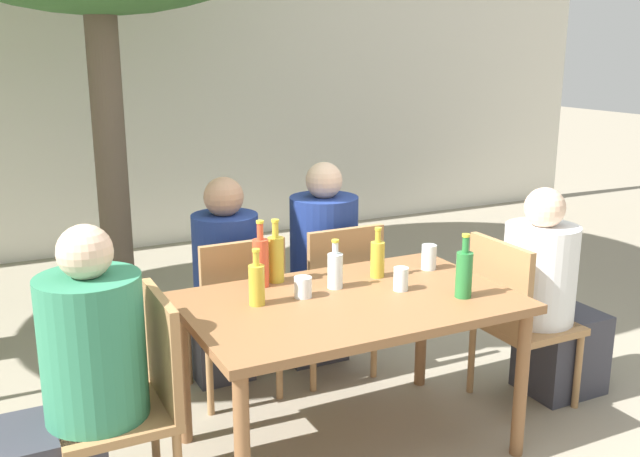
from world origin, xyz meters
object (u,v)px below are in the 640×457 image
object	(u,v)px
oil_cruet_4	(257,283)
dining_table_front	(350,315)
person_seated_1	(549,304)
patio_chair_3	(336,292)
patio_chair_2	(237,309)
drinking_glass_1	(429,257)
oil_cruet_2	(378,258)
green_bottle_5	(464,273)
drinking_glass_0	(303,287)
patio_chair_1	(514,313)
person_seated_2	(222,292)
drinking_glass_2	(401,279)
soda_bottle_0	(261,261)
patio_chair_0	(136,392)
person_seated_3	(318,273)
oil_cruet_1	(276,258)
person_seated_0	(75,395)
water_bottle_3	(335,269)

from	to	relation	value
oil_cruet_4	dining_table_front	bearing A→B (deg)	-15.78
person_seated_1	patio_chair_3	bearing A→B (deg)	52.76
patio_chair_3	oil_cruet_4	distance (m)	0.95
patio_chair_2	patio_chair_3	xyz separation A→B (m)	(0.58, 0.00, 0.00)
drinking_glass_1	patio_chair_2	bearing A→B (deg)	150.16
oil_cruet_2	green_bottle_5	world-z (taller)	green_bottle_5
drinking_glass_0	patio_chair_3	bearing A→B (deg)	50.80
patio_chair_1	person_seated_2	world-z (taller)	person_seated_2
drinking_glass_0	drinking_glass_2	bearing A→B (deg)	-14.80
oil_cruet_4	soda_bottle_0	bearing A→B (deg)	63.97
patio_chair_0	person_seated_3	bearing A→B (deg)	126.23
patio_chair_1	person_seated_2	distance (m)	1.55
patio_chair_3	oil_cruet_2	size ratio (longest dim) A/B	3.63
person_seated_2	drinking_glass_2	xyz separation A→B (m)	(0.55, -0.92, 0.27)
oil_cruet_1	oil_cruet_2	distance (m)	0.49
soda_bottle_0	drinking_glass_2	xyz separation A→B (m)	(0.55, -0.34, -0.07)
patio_chair_1	person_seated_3	size ratio (longest dim) A/B	0.74
drinking_glass_0	green_bottle_5	bearing A→B (deg)	-26.37
drinking_glass_0	drinking_glass_1	distance (m)	0.74
patio_chair_2	person_seated_0	bearing A→B (deg)	37.44
person_seated_1	drinking_glass_0	size ratio (longest dim) A/B	12.33
patio_chair_2	drinking_glass_1	bearing A→B (deg)	150.16
person_seated_0	drinking_glass_1	distance (m)	1.77
patio_chair_3	person_seated_2	distance (m)	0.62
patio_chair_1	patio_chair_2	size ratio (longest dim) A/B	1.00
oil_cruet_1	drinking_glass_1	bearing A→B (deg)	-12.25
patio_chair_0	oil_cruet_1	distance (m)	0.91
soda_bottle_0	patio_chair_1	bearing A→B (deg)	-14.97
soda_bottle_0	oil_cruet_1	world-z (taller)	soda_bottle_0
water_bottle_3	drinking_glass_0	size ratio (longest dim) A/B	2.49
person_seated_2	oil_cruet_4	distance (m)	0.87
oil_cruet_2	drinking_glass_0	xyz separation A→B (m)	(-0.44, -0.10, -0.05)
patio_chair_2	oil_cruet_4	distance (m)	0.67
drinking_glass_2	person_seated_2	bearing A→B (deg)	120.70
person_seated_0	person_seated_1	world-z (taller)	person_seated_0
person_seated_3	oil_cruet_2	size ratio (longest dim) A/B	4.92
drinking_glass_2	drinking_glass_0	bearing A→B (deg)	165.20
person_seated_1	green_bottle_5	distance (m)	0.83
patio_chair_1	person_seated_1	size ratio (longest dim) A/B	0.78
patio_chair_0	oil_cruet_4	size ratio (longest dim) A/B	3.57
person_seated_2	oil_cruet_4	xyz separation A→B (m)	(-0.11, -0.81, 0.31)
person_seated_1	water_bottle_3	bearing A→B (deg)	82.46
patio_chair_1	dining_table_front	bearing A→B (deg)	90.00
soda_bottle_0	drinking_glass_0	size ratio (longest dim) A/B	3.39
water_bottle_3	green_bottle_5	distance (m)	0.58
patio_chair_2	person_seated_2	world-z (taller)	person_seated_2
person_seated_0	water_bottle_3	xyz separation A→B (m)	(1.19, 0.16, 0.28)
oil_cruet_1	patio_chair_0	bearing A→B (deg)	-154.25
oil_cruet_4	drinking_glass_1	size ratio (longest dim) A/B	2.00
dining_table_front	patio_chair_2	world-z (taller)	patio_chair_2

